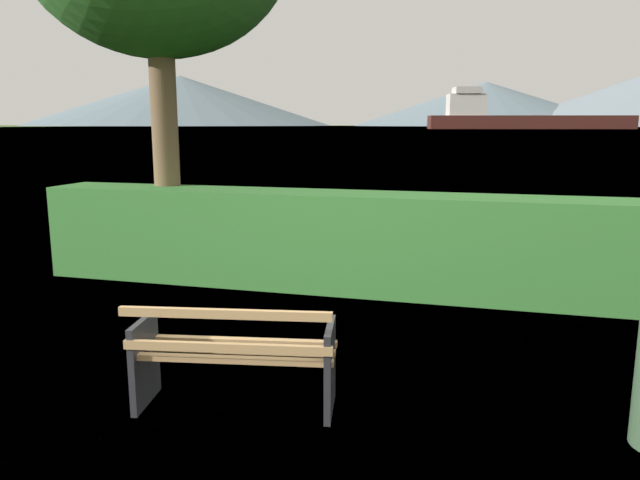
% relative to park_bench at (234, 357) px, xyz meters
% --- Properties ---
extents(ground_plane, '(1400.00, 1400.00, 0.00)m').
position_rel_park_bench_xyz_m(ground_plane, '(-0.01, 0.06, -0.42)').
color(ground_plane, '#4C6B33').
extents(water_surface, '(620.00, 620.00, 0.00)m').
position_rel_park_bench_xyz_m(water_surface, '(-0.01, 306.21, -0.42)').
color(water_surface, '#6B8EA3').
rests_on(water_surface, ground_plane).
extents(park_bench, '(1.58, 0.82, 0.87)m').
position_rel_park_bench_xyz_m(park_bench, '(0.00, 0.00, 0.00)').
color(park_bench, tan).
rests_on(park_bench, ground_plane).
extents(hedge_row, '(8.22, 0.85, 1.26)m').
position_rel_park_bench_xyz_m(hedge_row, '(-0.01, 3.56, 0.21)').
color(hedge_row, '#387A33').
rests_on(hedge_row, ground_plane).
extents(cargo_ship_large, '(81.01, 28.92, 16.41)m').
position_rel_park_bench_xyz_m(cargo_ship_large, '(12.41, 256.00, 4.17)').
color(cargo_ship_large, '#471E19').
rests_on(cargo_ship_large, water_surface).
extents(distant_hills, '(857.50, 377.15, 66.38)m').
position_rel_park_bench_xyz_m(distant_hills, '(12.19, 595.42, 28.68)').
color(distant_hills, slate).
rests_on(distant_hills, ground_plane).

